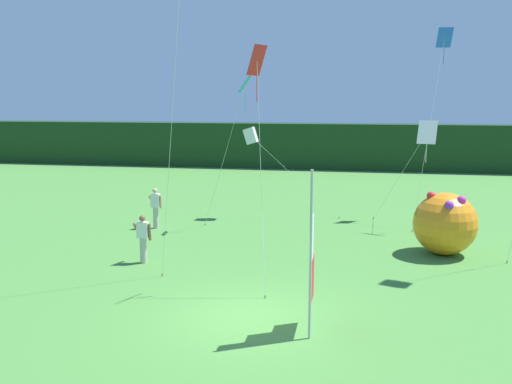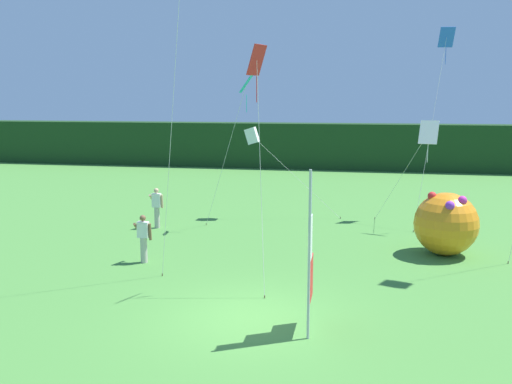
# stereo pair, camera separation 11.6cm
# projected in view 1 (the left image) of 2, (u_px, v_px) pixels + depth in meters

# --- Properties ---
(ground_plane) EXTENTS (120.00, 120.00, 0.00)m
(ground_plane) POSITION_uv_depth(u_px,v_px,m) (249.00, 317.00, 13.33)
(ground_plane) COLOR #478438
(distant_treeline) EXTENTS (80.00, 2.40, 3.43)m
(distant_treeline) POSITION_uv_depth(u_px,v_px,m) (323.00, 146.00, 41.80)
(distant_treeline) COLOR #193819
(distant_treeline) RESTS_ON ground
(banner_flag) EXTENTS (0.06, 1.03, 3.79)m
(banner_flag) POSITION_uv_depth(u_px,v_px,m) (312.00, 256.00, 12.14)
(banner_flag) COLOR #B7B7BC
(banner_flag) RESTS_ON ground
(person_near_banner) EXTENTS (0.55, 0.48, 1.58)m
(person_near_banner) POSITION_uv_depth(u_px,v_px,m) (143.00, 238.00, 17.64)
(person_near_banner) COLOR #B7B2A3
(person_near_banner) RESTS_ON ground
(person_mid_field) EXTENTS (0.55, 0.48, 1.67)m
(person_mid_field) POSITION_uv_depth(u_px,v_px,m) (156.00, 207.00, 22.39)
(person_mid_field) COLOR #B7B2A3
(person_mid_field) RESTS_ON ground
(inflatable_balloon) EXTENTS (2.15, 2.15, 2.17)m
(inflatable_balloon) POSITION_uv_depth(u_px,v_px,m) (445.00, 223.00, 18.58)
(inflatable_balloon) COLOR orange
(inflatable_balloon) RESTS_ON ground
(kite_blue_diamond_1) EXTENTS (1.68, 3.66, 8.31)m
(kite_blue_diamond_1) POSITION_uv_depth(u_px,v_px,m) (443.00, 48.00, 23.54)
(kite_blue_diamond_1) COLOR brown
(kite_blue_diamond_1) RESTS_ON ground
(kite_white_diamond_2) EXTENTS (2.31, 2.17, 4.43)m
(kite_white_diamond_2) POSITION_uv_depth(u_px,v_px,m) (426.00, 135.00, 21.57)
(kite_white_diamond_2) COLOR brown
(kite_white_diamond_2) RESTS_ON ground
(kite_red_diamond_4) EXTENTS (0.66, 1.32, 6.69)m
(kite_red_diamond_4) POSITION_uv_depth(u_px,v_px,m) (257.00, 72.00, 14.58)
(kite_red_diamond_4) COLOR brown
(kite_red_diamond_4) RESTS_ON ground
(kite_cyan_diamond_5) EXTENTS (2.08, 0.68, 6.25)m
(kite_cyan_diamond_5) POSITION_uv_depth(u_px,v_px,m) (244.00, 90.00, 21.72)
(kite_cyan_diamond_5) COLOR brown
(kite_cyan_diamond_5) RESTS_ON ground
(kite_white_box_6) EXTENTS (4.29, 0.58, 4.06)m
(kite_white_box_6) POSITION_uv_depth(u_px,v_px,m) (251.00, 136.00, 24.13)
(kite_white_box_6) COLOR brown
(kite_white_box_6) RESTS_ON ground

